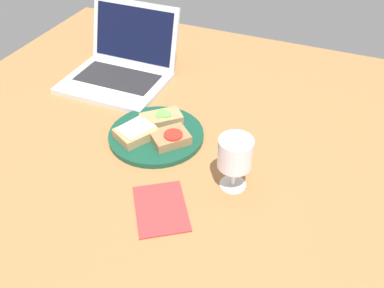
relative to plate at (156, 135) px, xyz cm
name	(u,v)px	position (x,y,z in cm)	size (l,w,h in cm)	color
wooden_table	(162,145)	(1.92, -0.77, -2.21)	(140.00, 140.00, 3.00)	#9E6B3D
plate	(156,135)	(0.00, 0.00, 0.00)	(25.06, 25.06, 1.42)	#144733
sandwich_with_cheese	(136,132)	(-4.00, -3.42, 2.20)	(11.46, 12.28, 3.13)	#A88456
sandwich_with_tomato	(170,137)	(5.05, -1.78, 2.05)	(11.44, 11.57, 3.04)	#937047
sandwich_with_cucumber	(161,118)	(-0.93, 5.21, 1.86)	(12.11, 11.81, 2.57)	#A88456
wine_glass	(235,155)	(24.39, -9.29, 8.48)	(7.74, 7.74, 13.34)	white
laptop	(121,67)	(-23.77, 23.24, 3.41)	(30.63, 29.70, 20.81)	silver
napkin	(161,208)	(12.24, -22.42, -0.51)	(11.02, 15.15, 0.40)	#B23333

